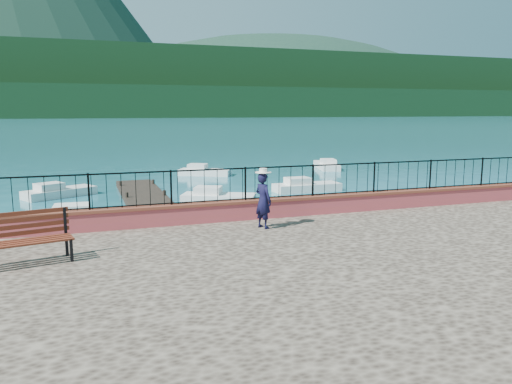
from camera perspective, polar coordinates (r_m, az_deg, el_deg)
ground at (r=12.09m, az=5.80°, el=-12.16°), size 2000.00×2000.00×0.00m
parapet at (r=14.97m, az=-0.12°, el=-1.95°), size 28.00×0.46×0.58m
railing at (r=14.83m, az=-0.12°, el=0.95°), size 27.00×0.05×0.95m
dock at (r=22.74m, az=-11.84°, el=-1.67°), size 2.00×16.00×0.30m
far_forest at (r=310.23m, az=-18.70°, el=9.72°), size 900.00×60.00×18.00m
foothills at (r=370.61m, az=-18.95°, el=11.58°), size 900.00×120.00×44.00m
companion_hill at (r=612.90m, az=2.23°, el=8.94°), size 448.00×384.00×180.00m
park_bench at (r=11.60m, az=-25.12°, el=-6.01°), size 2.09×1.05×1.11m
person at (r=13.66m, az=0.83°, el=-0.99°), size 0.56×0.66×1.54m
hat at (r=13.54m, az=0.84°, el=2.47°), size 0.44×0.44×0.12m
boat_0 at (r=20.80m, az=-18.75°, el=-2.30°), size 3.84×1.55×0.80m
boat_1 at (r=24.05m, az=-4.28°, el=-0.30°), size 3.70×2.73×0.80m
boat_2 at (r=27.60m, az=5.85°, el=0.93°), size 3.72×1.36×0.80m
boat_3 at (r=27.56m, az=-21.54°, el=0.31°), size 3.74×2.85×0.80m
boat_4 at (r=34.31m, az=-5.86°, el=2.58°), size 3.66×2.81×0.80m
boat_5 at (r=38.58m, az=8.07°, el=3.28°), size 2.43×4.45×0.80m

